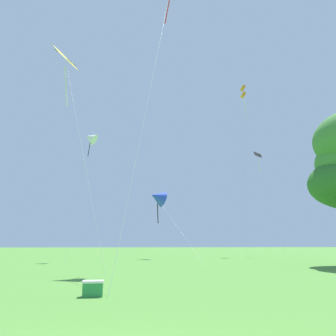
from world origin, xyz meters
The scene contains 6 objects.
kite_yellow_diamond centered at (-3.66, 20.77, 14.15)m, with size 4.80×9.77×15.98m.
kite_black_large centered at (18.74, 38.50, 12.28)m, with size 1.28×4.63×13.63m.
kite_white_distant centered at (-2.39, 29.57, 11.63)m, with size 1.93×4.91×12.36m.
kite_orange_box centered at (18.70, 42.68, 23.83)m, with size 3.75×7.11×25.05m.
kite_blue_delta centered at (4.75, 33.89, 6.53)m, with size 3.44×12.18×7.60m.
picnic_cooler centered at (-0.22, 7.23, 0.22)m, with size 0.60×0.40×0.44m.
Camera 1 is at (0.39, -3.33, 1.44)m, focal length 36.84 mm.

